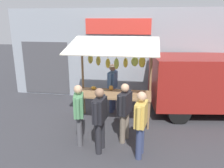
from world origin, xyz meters
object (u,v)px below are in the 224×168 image
Objects in this scene: shopper_in_striped_shirt at (79,111)px; shopper_in_grey_tee at (100,116)px; market_stall at (115,71)px; parked_van at (217,80)px; shopper_with_ponytail at (141,121)px; shopper_with_shopping_bag at (125,109)px; vendor_with_sunhat at (113,84)px.

shopper_in_grey_tee is at bearing -127.48° from shopper_in_striped_shirt.
market_stall is 1.85m from shopper_in_grey_tee.
market_stall is at bearing 2.99° from shopper_in_grey_tee.
parked_van is at bearing -69.67° from shopper_in_striped_shirt.
shopper_in_grey_tee is at bearing 95.06° from shopper_with_ponytail.
shopper_with_ponytail is 0.99× the size of shopper_in_grey_tee.
shopper_with_shopping_bag is (-0.44, 1.16, -0.69)m from market_stall.
market_stall is 1.63× the size of shopper_in_grey_tee.
parked_van is (-3.76, -2.59, 0.27)m from shopper_in_striped_shirt.
shopper_with_shopping_bag is 0.75m from shopper_in_grey_tee.
vendor_with_sunhat is 1.04× the size of shopper_in_grey_tee.
shopper_with_ponytail is 0.92m from shopper_in_grey_tee.
vendor_with_sunhat is at bearing 31.10° from shopper_with_ponytail.
shopper_in_striped_shirt is at bearing 87.03° from shopper_with_ponytail.
market_stall is 3.34m from parked_van.
shopper_in_grey_tee is at bearing 8.67° from vendor_with_sunhat.
parked_van is (-2.69, -2.28, 0.27)m from shopper_with_shopping_bag.
parked_van is (-3.12, -1.11, -0.43)m from market_stall.
market_stall is 1.42m from shopper_with_shopping_bag.
market_stall is 0.94m from vendor_with_sunhat.
shopper_in_striped_shirt is at bearing 122.28° from shopper_with_shopping_bag.
market_stall reaches higher than vendor_with_sunhat.
shopper_in_grey_tee reaches higher than shopper_in_striped_shirt.
market_stall reaches higher than shopper_with_ponytail.
vendor_with_sunhat is at bearing -1.32° from parked_van.
shopper_in_striped_shirt is at bearing 26.13° from parked_van.
vendor_with_sunhat is 1.96m from shopper_with_shopping_bag.
vendor_with_sunhat is 2.68m from shopper_with_ponytail.
market_stall is at bearing 20.43° from vendor_with_sunhat.
market_stall is 0.54× the size of parked_van.
shopper_in_grey_tee is (0.06, 1.72, -0.67)m from market_stall.
shopper_with_ponytail is 1.52m from shopper_in_striped_shirt.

